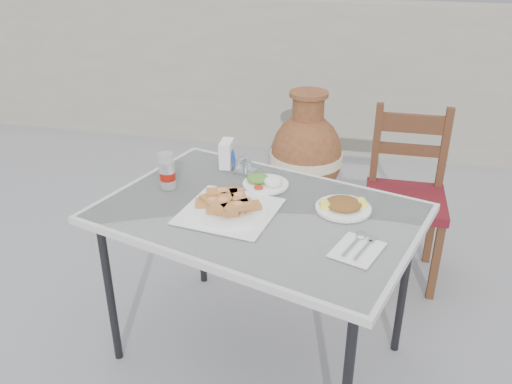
% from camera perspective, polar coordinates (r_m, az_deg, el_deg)
% --- Properties ---
extents(ground, '(80.00, 80.00, 0.00)m').
position_cam_1_polar(ground, '(2.61, -2.61, -15.35)').
color(ground, slate).
rests_on(ground, ground).
extents(cafe_table, '(1.39, 1.13, 0.74)m').
position_cam_1_polar(cafe_table, '(2.14, 0.25, -3.05)').
color(cafe_table, black).
rests_on(cafe_table, ground).
extents(pide_plate, '(0.39, 0.39, 0.07)m').
position_cam_1_polar(pide_plate, '(2.09, -2.86, -1.28)').
color(pide_plate, silver).
rests_on(pide_plate, cafe_table).
extents(salad_rice_plate, '(0.20, 0.20, 0.05)m').
position_cam_1_polar(salad_rice_plate, '(2.30, 0.96, 1.09)').
color(salad_rice_plate, white).
rests_on(salad_rice_plate, cafe_table).
extents(salad_chopped_plate, '(0.22, 0.22, 0.05)m').
position_cam_1_polar(salad_chopped_plate, '(2.13, 9.18, -1.42)').
color(salad_chopped_plate, white).
rests_on(salad_chopped_plate, cafe_table).
extents(soda_can, '(0.07, 0.07, 0.12)m').
position_cam_1_polar(soda_can, '(2.29, -9.29, 1.83)').
color(soda_can, silver).
rests_on(soda_can, cafe_table).
extents(cola_glass, '(0.07, 0.07, 0.10)m').
position_cam_1_polar(cola_glass, '(2.42, -9.47, 2.79)').
color(cola_glass, white).
rests_on(cola_glass, cafe_table).
extents(napkin_holder, '(0.07, 0.11, 0.12)m').
position_cam_1_polar(napkin_holder, '(2.47, -3.10, 4.05)').
color(napkin_holder, silver).
rests_on(napkin_holder, cafe_table).
extents(condiment_caddy, '(0.11, 0.10, 0.07)m').
position_cam_1_polar(condiment_caddy, '(2.42, -1.21, 2.63)').
color(condiment_caddy, silver).
rests_on(condiment_caddy, cafe_table).
extents(cutlery_napkin, '(0.20, 0.23, 0.01)m').
position_cam_1_polar(cutlery_napkin, '(1.91, 10.70, -5.72)').
color(cutlery_napkin, silver).
rests_on(cutlery_napkin, cafe_table).
extents(chair, '(0.41, 0.41, 0.91)m').
position_cam_1_polar(chair, '(2.92, 15.44, -0.28)').
color(chair, '#391B0F').
rests_on(chair, ground).
extents(terracotta_urn, '(0.47, 0.47, 0.81)m').
position_cam_1_polar(terracotta_urn, '(3.51, 5.29, 3.62)').
color(terracotta_urn, brown).
rests_on(terracotta_urn, ground).
extents(back_wall, '(6.00, 0.25, 1.20)m').
position_cam_1_polar(back_wall, '(4.54, 5.98, 11.94)').
color(back_wall, gray).
rests_on(back_wall, ground).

